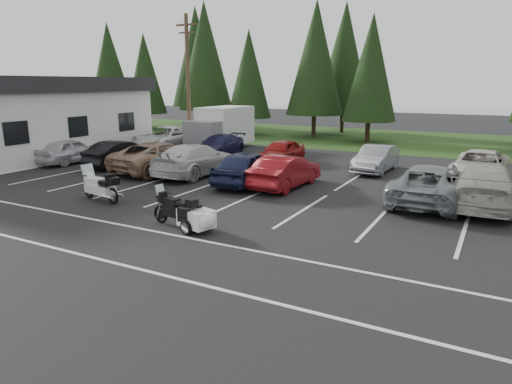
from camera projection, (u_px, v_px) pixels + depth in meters
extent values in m
plane|color=black|center=(215.00, 206.00, 17.33)|extent=(120.00, 120.00, 0.00)
cube|color=#183310|center=(375.00, 139.00, 37.85)|extent=(80.00, 16.00, 0.01)
cube|color=slate|center=(461.00, 117.00, 62.51)|extent=(70.00, 50.00, 0.02)
cylinder|color=#473321|center=(188.00, 83.00, 31.17)|extent=(0.26, 0.26, 9.00)
cube|color=#473321|center=(186.00, 25.00, 30.28)|extent=(1.60, 0.12, 0.12)
cube|color=#473321|center=(186.00, 33.00, 30.39)|extent=(1.20, 0.10, 0.10)
cube|color=silver|center=(241.00, 194.00, 19.04)|extent=(32.00, 16.00, 0.01)
cylinder|color=#332316|center=(113.00, 114.00, 49.23)|extent=(0.36, 0.36, 2.50)
cone|color=black|center=(109.00, 66.00, 48.06)|extent=(4.58, 4.58, 8.84)
cylinder|color=#332316|center=(147.00, 118.00, 45.38)|extent=(0.36, 0.36, 2.16)
cone|color=black|center=(145.00, 74.00, 44.37)|extent=(3.96, 3.96, 7.65)
cylinder|color=#332316|center=(206.00, 116.00, 43.90)|extent=(0.36, 0.36, 2.78)
cone|color=black|center=(205.00, 56.00, 42.60)|extent=(5.10, 5.10, 9.86)
cylinder|color=#332316|center=(249.00, 123.00, 40.24)|extent=(0.36, 0.36, 2.11)
cone|color=black|center=(249.00, 74.00, 39.25)|extent=(3.87, 3.87, 7.48)
cylinder|color=#332316|center=(314.00, 122.00, 38.92)|extent=(0.36, 0.36, 2.62)
cone|color=black|center=(316.00, 58.00, 37.70)|extent=(4.80, 4.80, 9.27)
cylinder|color=#332316|center=(368.00, 128.00, 35.54)|extent=(0.36, 0.36, 2.26)
cone|color=black|center=(371.00, 68.00, 34.48)|extent=(4.14, 4.14, 7.99)
cylinder|color=#332316|center=(198.00, 112.00, 49.33)|extent=(0.36, 0.36, 2.88)
cone|color=black|center=(196.00, 57.00, 47.99)|extent=(5.28, 5.28, 10.20)
cylinder|color=#332316|center=(342.00, 118.00, 42.38)|extent=(0.36, 0.36, 2.71)
cone|color=black|center=(345.00, 57.00, 41.11)|extent=(4.97, 4.97, 9.61)
imported|color=silver|center=(71.00, 151.00, 26.37)|extent=(1.81, 4.25, 1.43)
imported|color=black|center=(121.00, 153.00, 25.33)|extent=(1.63, 4.42, 1.44)
imported|color=#916E54|center=(161.00, 157.00, 23.84)|extent=(3.11, 5.85, 1.56)
imported|color=silver|center=(196.00, 160.00, 22.90)|extent=(2.24, 5.45, 1.58)
imported|color=#181E3E|center=(247.00, 167.00, 20.87)|extent=(2.29, 4.75, 1.56)
imported|color=maroon|center=(286.00, 171.00, 20.22)|extent=(1.71, 4.46, 1.45)
imported|color=slate|center=(430.00, 184.00, 17.53)|extent=(2.62, 5.47, 1.51)
imported|color=#A4A196|center=(485.00, 186.00, 16.96)|extent=(2.31, 5.65, 1.64)
imported|color=silver|center=(166.00, 139.00, 31.07)|extent=(2.79, 5.99, 1.66)
imported|color=#1B1A41|center=(219.00, 146.00, 28.92)|extent=(2.07, 4.65, 1.33)
imported|color=maroon|center=(281.00, 152.00, 26.12)|extent=(1.72, 4.06, 1.37)
imported|color=gray|center=(376.00, 159.00, 23.82)|extent=(1.60, 4.19, 1.36)
imported|color=beige|center=(480.00, 166.00, 21.73)|extent=(2.59, 5.17, 1.40)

